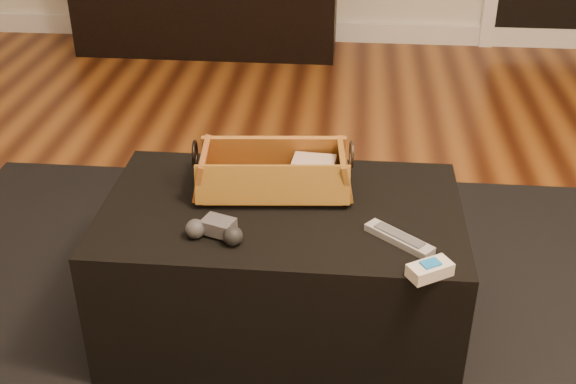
# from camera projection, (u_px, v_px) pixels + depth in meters

# --- Properties ---
(floor) EXTENTS (5.00, 5.50, 0.01)m
(floor) POSITION_uv_depth(u_px,v_px,m) (331.00, 323.00, 2.24)
(floor) COLOR brown
(floor) RESTS_ON ground
(baseboard) EXTENTS (5.00, 0.04, 0.12)m
(baseboard) POSITION_uv_depth(u_px,v_px,m) (349.00, 32.00, 4.56)
(baseboard) COLOR white
(baseboard) RESTS_ON floor
(media_cabinet) EXTENTS (1.55, 0.45, 0.61)m
(media_cabinet) POSITION_uv_depth(u_px,v_px,m) (207.00, 0.00, 4.32)
(media_cabinet) COLOR black
(media_cabinet) RESTS_ON floor
(area_rug) EXTENTS (2.60, 2.00, 0.01)m
(area_rug) POSITION_uv_depth(u_px,v_px,m) (280.00, 336.00, 2.17)
(area_rug) COLOR black
(area_rug) RESTS_ON floor
(ottoman) EXTENTS (1.00, 0.60, 0.42)m
(ottoman) POSITION_uv_depth(u_px,v_px,m) (282.00, 268.00, 2.11)
(ottoman) COLOR black
(ottoman) RESTS_ON area_rug
(tv_remote) EXTENTS (0.24, 0.10, 0.02)m
(tv_remote) POSITION_uv_depth(u_px,v_px,m) (266.00, 184.00, 2.06)
(tv_remote) COLOR black
(tv_remote) RESTS_ON wicker_basket
(cloth_bundle) EXTENTS (0.13, 0.09, 0.07)m
(cloth_bundle) POSITION_uv_depth(u_px,v_px,m) (314.00, 169.00, 2.09)
(cloth_bundle) COLOR #C7AA8A
(cloth_bundle) RESTS_ON wicker_basket
(wicker_basket) EXTENTS (0.46, 0.27, 0.16)m
(wicker_basket) POSITION_uv_depth(u_px,v_px,m) (273.00, 174.00, 2.06)
(wicker_basket) COLOR #9F6623
(wicker_basket) RESTS_ON ottoman
(game_controller) EXTENTS (0.16, 0.11, 0.05)m
(game_controller) POSITION_uv_depth(u_px,v_px,m) (216.00, 230.00, 1.85)
(game_controller) COLOR #404043
(game_controller) RESTS_ON ottoman
(silver_remote) EXTENTS (0.18, 0.16, 0.02)m
(silver_remote) POSITION_uv_depth(u_px,v_px,m) (399.00, 238.00, 1.85)
(silver_remote) COLOR #A2A5A9
(silver_remote) RESTS_ON ottoman
(cream_gadget) EXTENTS (0.12, 0.10, 0.04)m
(cream_gadget) POSITION_uv_depth(u_px,v_px,m) (430.00, 270.00, 1.72)
(cream_gadget) COLOR beige
(cream_gadget) RESTS_ON ottoman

